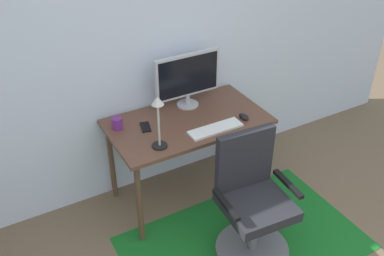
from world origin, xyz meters
TOP-DOWN VIEW (x-y plane):
  - wall_back at (0.00, 2.20)m, footprint 6.00×0.10m
  - area_rug at (0.46, 1.07)m, footprint 1.78×1.10m
  - desk at (0.36, 1.78)m, footprint 1.25×0.70m
  - monitor at (0.47, 1.99)m, footprint 0.56×0.18m
  - keyboard at (0.47, 1.56)m, footprint 0.43×0.13m
  - computer_mouse at (0.76, 1.59)m, footprint 0.06×0.10m
  - coffee_cup at (-0.16, 1.94)m, footprint 0.08×0.08m
  - cell_phone at (0.02, 1.85)m, footprint 0.10×0.15m
  - desk_lamp at (0.01, 1.57)m, footprint 0.11×0.11m
  - office_chair at (0.46, 1.02)m, footprint 0.56×0.55m

SIDE VIEW (x-z plane):
  - area_rug at x=0.46m, z-range 0.00..0.01m
  - office_chair at x=0.46m, z-range -0.10..0.88m
  - desk at x=0.36m, z-range 0.30..1.06m
  - cell_phone at x=0.02m, z-range 0.76..0.77m
  - keyboard at x=0.47m, z-range 0.76..0.78m
  - computer_mouse at x=0.76m, z-range 0.76..0.80m
  - coffee_cup at x=-0.16m, z-range 0.76..0.85m
  - monitor at x=0.47m, z-range 0.79..1.25m
  - desk_lamp at x=0.01m, z-range 0.82..1.23m
  - wall_back at x=0.00m, z-range 0.00..2.60m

